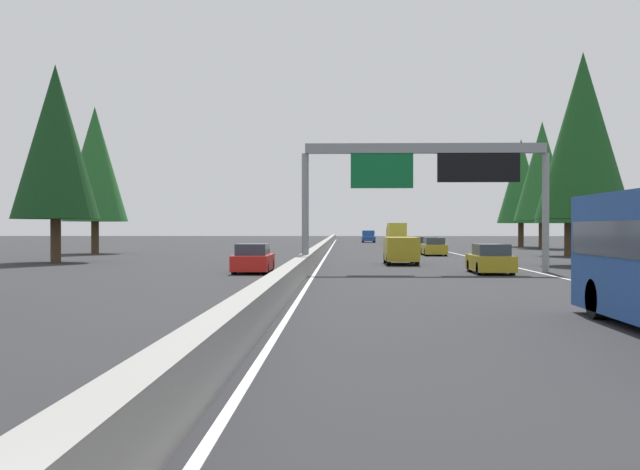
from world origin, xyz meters
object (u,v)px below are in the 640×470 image
at_px(conifer_right_distant, 521,181).
at_px(conifer_left_mid, 95,164).
at_px(pickup_far_center, 368,237).
at_px(conifer_left_near, 55,142).
at_px(conifer_right_mid, 569,165).
at_px(sign_gantry_overhead, 428,170).
at_px(minivan_mid_right, 401,249).
at_px(sedan_far_left, 434,247).
at_px(conifer_right_near, 583,136).
at_px(conifer_right_far, 542,171).
at_px(box_truck_distant_a, 396,232).
at_px(sedan_mid_left, 427,245).
at_px(sedan_near_right, 490,260).
at_px(oncoming_near, 253,259).

xyz_separation_m(conifer_right_distant, conifer_left_mid, (-27.08, 43.24, -0.02)).
bearing_deg(pickup_far_center, conifer_right_distant, -148.18).
bearing_deg(conifer_left_near, conifer_right_mid, -70.59).
height_order(sign_gantry_overhead, pickup_far_center, sign_gantry_overhead).
bearing_deg(minivan_mid_right, sign_gantry_overhead, -174.82).
height_order(sign_gantry_overhead, sedan_far_left, sign_gantry_overhead).
xyz_separation_m(conifer_right_near, conifer_right_far, (39.43, -7.34, 0.66)).
distance_m(box_truck_distant_a, conifer_right_mid, 50.65).
bearing_deg(sedan_mid_left, conifer_right_mid, -125.42).
bearing_deg(pickup_far_center, conifer_right_far, -154.23).
xyz_separation_m(sedan_far_left, conifer_right_distant, (30.81, -13.94, 7.20)).
xyz_separation_m(sedan_near_right, conifer_right_near, (8.50, -7.07, 7.13)).
height_order(sedan_mid_left, conifer_left_near, conifer_left_near).
bearing_deg(conifer_right_near, sedan_far_left, 21.80).
height_order(sedan_mid_left, oncoming_near, same).
bearing_deg(conifer_left_near, pickup_far_center, -17.31).
distance_m(sedan_far_left, conifer_right_near, 20.02).
xyz_separation_m(conifer_right_far, conifer_right_distant, (8.75, 0.35, -0.58)).
distance_m(sedan_far_left, conifer_right_distant, 34.58).
xyz_separation_m(pickup_far_center, conifer_left_near, (-73.03, 22.76, 6.98)).
bearing_deg(box_truck_distant_a, pickup_far_center, 18.56).
distance_m(conifer_right_mid, conifer_right_distant, 32.01).
bearing_deg(conifer_right_far, pickup_far_center, 25.77).
bearing_deg(conifer_right_far, conifer_left_mid, 112.80).
xyz_separation_m(sedan_near_right, conifer_right_far, (47.93, -14.41, 7.79)).
xyz_separation_m(minivan_mid_right, conifer_right_distant, (46.79, -17.80, 6.93)).
xyz_separation_m(sedan_mid_left, conifer_right_far, (15.58, -14.16, 7.79)).
distance_m(sign_gantry_overhead, conifer_left_mid, 38.73).
distance_m(sedan_far_left, conifer_left_near, 30.67).
bearing_deg(sign_gantry_overhead, conifer_right_distant, -17.06).
bearing_deg(minivan_mid_right, conifer_right_far, -25.50).
height_order(sedan_far_left, conifer_left_mid, conifer_left_mid).
relative_size(box_truck_distant_a, oncoming_near, 1.93).
bearing_deg(conifer_left_mid, sedan_far_left, -97.27).
relative_size(conifer_right_near, conifer_left_mid, 0.99).
height_order(conifer_right_mid, conifer_left_mid, conifer_left_mid).
xyz_separation_m(sedan_near_right, conifer_left_near, (11.82, 26.17, 7.21)).
xyz_separation_m(sedan_mid_left, pickup_far_center, (52.49, 3.66, 0.23)).
height_order(sign_gantry_overhead, conifer_right_near, conifer_right_near).
xyz_separation_m(minivan_mid_right, conifer_right_far, (38.04, -18.14, 7.52)).
bearing_deg(conifer_right_distant, conifer_right_mid, 174.15).
bearing_deg(sedan_near_right, conifer_left_mid, 44.58).
bearing_deg(sign_gantry_overhead, minivan_mid_right, 5.18).
xyz_separation_m(minivan_mid_right, conifer_right_near, (-1.39, -10.81, 6.86)).
xyz_separation_m(box_truck_distant_a, conifer_right_far, (-26.11, -14.19, 6.86)).
bearing_deg(box_truck_distant_a, sedan_mid_left, -179.96).
height_order(conifer_right_far, conifer_left_near, conifer_right_far).
bearing_deg(sedan_far_left, box_truck_distant_a, -0.11).
relative_size(conifer_right_near, conifer_left_near, 0.99).
bearing_deg(conifer_left_near, minivan_mid_right, -94.90).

